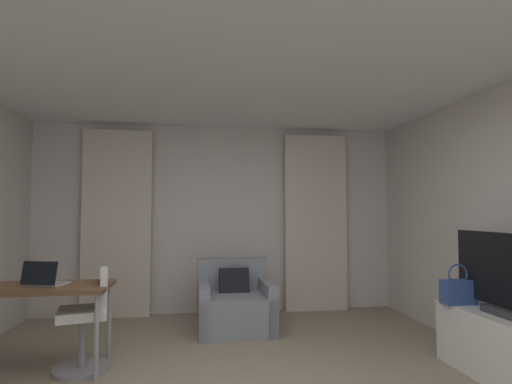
{
  "coord_description": "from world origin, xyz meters",
  "views": [
    {
      "loc": [
        -0.27,
        -2.67,
        1.39
      ],
      "look_at": [
        0.28,
        1.28,
        1.59
      ],
      "focal_mm": 28.09,
      "sensor_mm": 36.0,
      "label": 1
    }
  ],
  "objects_px": {
    "desk_chair": "(87,325)",
    "handbag_primary": "(458,291)",
    "laptop": "(44,280)",
    "desk": "(29,294)",
    "tv_flatscreen": "(505,276)",
    "armchair": "(235,306)",
    "tv_console": "(508,350)"
  },
  "relations": [
    {
      "from": "desk",
      "to": "laptop",
      "type": "bearing_deg",
      "value": -0.4
    },
    {
      "from": "armchair",
      "to": "handbag_primary",
      "type": "xyz_separation_m",
      "value": [
        1.94,
        -1.37,
        0.39
      ]
    },
    {
      "from": "laptop",
      "to": "desk",
      "type": "bearing_deg",
      "value": 179.6
    },
    {
      "from": "desk",
      "to": "handbag_primary",
      "type": "height_order",
      "value": "handbag_primary"
    },
    {
      "from": "desk",
      "to": "laptop",
      "type": "relative_size",
      "value": 3.59
    },
    {
      "from": "tv_console",
      "to": "desk_chair",
      "type": "bearing_deg",
      "value": 167.43
    },
    {
      "from": "desk",
      "to": "laptop",
      "type": "xyz_separation_m",
      "value": [
        0.12,
        -0.0,
        0.11
      ]
    },
    {
      "from": "laptop",
      "to": "handbag_primary",
      "type": "bearing_deg",
      "value": -4.88
    },
    {
      "from": "laptop",
      "to": "handbag_primary",
      "type": "xyz_separation_m",
      "value": [
        3.7,
        -0.32,
        -0.13
      ]
    },
    {
      "from": "laptop",
      "to": "tv_flatscreen",
      "type": "xyz_separation_m",
      "value": [
        3.83,
        -0.75,
        0.07
      ]
    },
    {
      "from": "armchair",
      "to": "desk_chair",
      "type": "relative_size",
      "value": 1.02
    },
    {
      "from": "tv_console",
      "to": "handbag_primary",
      "type": "relative_size",
      "value": 3.45
    },
    {
      "from": "desk_chair",
      "to": "armchair",
      "type": "bearing_deg",
      "value": 36.33
    },
    {
      "from": "desk",
      "to": "tv_flatscreen",
      "type": "distance_m",
      "value": 4.03
    },
    {
      "from": "armchair",
      "to": "desk_chair",
      "type": "bearing_deg",
      "value": -143.67
    },
    {
      "from": "desk_chair",
      "to": "handbag_primary",
      "type": "distance_m",
      "value": 3.37
    },
    {
      "from": "laptop",
      "to": "tv_console",
      "type": "relative_size",
      "value": 0.3
    },
    {
      "from": "desk_chair",
      "to": "tv_console",
      "type": "bearing_deg",
      "value": -12.57
    },
    {
      "from": "desk",
      "to": "handbag_primary",
      "type": "bearing_deg",
      "value": -4.74
    },
    {
      "from": "desk",
      "to": "tv_flatscreen",
      "type": "relative_size",
      "value": 1.19
    },
    {
      "from": "laptop",
      "to": "tv_flatscreen",
      "type": "distance_m",
      "value": 3.9
    },
    {
      "from": "desk",
      "to": "tv_flatscreen",
      "type": "bearing_deg",
      "value": -10.7
    },
    {
      "from": "desk_chair",
      "to": "handbag_primary",
      "type": "relative_size",
      "value": 2.39
    },
    {
      "from": "desk_chair",
      "to": "laptop",
      "type": "relative_size",
      "value": 2.34
    },
    {
      "from": "desk_chair",
      "to": "tv_console",
      "type": "xyz_separation_m",
      "value": [
        3.47,
        -0.77,
        -0.12
      ]
    },
    {
      "from": "laptop",
      "to": "armchair",
      "type": "bearing_deg",
      "value": 30.79
    },
    {
      "from": "armchair",
      "to": "desk",
      "type": "bearing_deg",
      "value": -150.92
    },
    {
      "from": "desk",
      "to": "laptop",
      "type": "height_order",
      "value": "laptop"
    },
    {
      "from": "laptop",
      "to": "handbag_primary",
      "type": "relative_size",
      "value": 1.02
    },
    {
      "from": "armchair",
      "to": "laptop",
      "type": "distance_m",
      "value": 2.11
    },
    {
      "from": "handbag_primary",
      "to": "armchair",
      "type": "bearing_deg",
      "value": 144.92
    },
    {
      "from": "tv_flatscreen",
      "to": "handbag_primary",
      "type": "xyz_separation_m",
      "value": [
        -0.13,
        0.43,
        -0.2
      ]
    }
  ]
}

